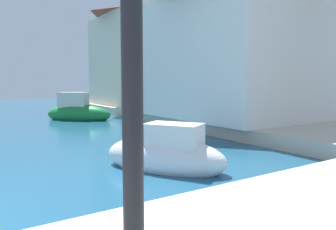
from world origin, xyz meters
The scene contains 6 objects.
quay_promenade centered at (4.32, -0.37, 0.25)m, with size 44.00×32.00×0.50m.
moored_boat_3 centered at (7.18, 12.79, 0.46)m, with size 3.71×3.73×1.89m.
moored_boat_4 centered at (5.68, 0.85, 0.38)m, with size 2.76×3.42×1.43m.
waterfront_building_main centered at (13.00, 6.05, 4.03)m, with size 6.90×8.58×6.94m.
waterfront_building_annex centered at (13.00, 15.82, 4.29)m, with size 5.44×8.86×7.49m.
quayside_tree centered at (14.65, 11.72, 3.30)m, with size 3.07×3.07×4.34m.
Camera 1 is at (1.37, -5.94, 2.20)m, focal length 34.63 mm.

